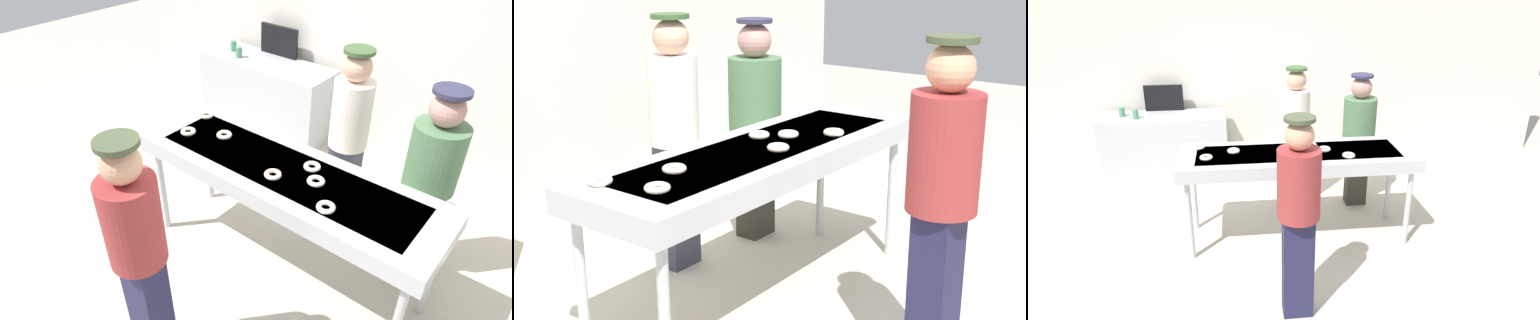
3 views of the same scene
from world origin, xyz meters
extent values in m
plane|color=beige|center=(0.00, 0.00, 0.00)|extent=(16.00, 16.00, 0.00)
cube|color=silver|center=(0.00, 2.21, 1.60)|extent=(8.00, 0.12, 3.20)
cube|color=#B7BABF|center=(0.00, 0.00, 0.90)|extent=(2.37, 0.73, 0.13)
cube|color=slate|center=(0.00, 0.00, 0.93)|extent=(2.01, 0.51, 0.08)
cylinder|color=#B7BABF|center=(-1.08, -0.29, 0.42)|extent=(0.06, 0.06, 0.83)
cylinder|color=#B7BABF|center=(1.08, -0.29, 0.42)|extent=(0.06, 0.06, 0.83)
cylinder|color=#B7BABF|center=(-1.08, 0.29, 0.42)|extent=(0.06, 0.06, 0.83)
cylinder|color=#B7BABF|center=(1.08, 0.29, 0.42)|extent=(0.06, 0.06, 0.83)
torus|color=#FEE2C7|center=(-0.01, -0.13, 0.99)|extent=(0.14, 0.14, 0.03)
torus|color=#F1E5CB|center=(0.15, 0.13, 0.99)|extent=(0.13, 0.13, 0.03)
torus|color=#F7E4C9|center=(-0.64, 0.06, 0.99)|extent=(0.16, 0.16, 0.03)
torus|color=#ECF2C2|center=(0.47, -0.19, 0.99)|extent=(0.16, 0.16, 0.03)
torus|color=white|center=(0.27, 0.00, 0.99)|extent=(0.17, 0.17, 0.03)
torus|color=#F5EDCA|center=(-0.90, -0.09, 0.99)|extent=(0.17, 0.17, 0.03)
torus|color=white|center=(-0.99, 0.21, 0.99)|extent=(0.17, 0.17, 0.03)
cube|color=#383C4A|center=(0.09, 0.77, 0.42)|extent=(0.24, 0.18, 0.84)
cylinder|color=silver|center=(0.09, 0.77, 1.13)|extent=(0.32, 0.32, 0.57)
sphere|color=tan|center=(0.09, 0.77, 1.52)|extent=(0.23, 0.23, 0.23)
cylinder|color=#35512C|center=(0.09, 0.77, 1.65)|extent=(0.24, 0.24, 0.03)
cube|color=#323027|center=(0.81, 0.68, 0.40)|extent=(0.24, 0.18, 0.81)
cylinder|color=#4C724C|center=(0.81, 0.68, 1.06)|extent=(0.38, 0.38, 0.51)
sphere|color=tan|center=(0.81, 0.68, 1.44)|extent=(0.24, 0.24, 0.24)
cylinder|color=#2B2B45|center=(0.81, 0.68, 1.57)|extent=(0.25, 0.25, 0.03)
cube|color=#1F2043|center=(-0.17, -1.16, 0.45)|extent=(0.24, 0.18, 0.90)
cylinder|color=#993333|center=(-0.17, -1.16, 1.17)|extent=(0.33, 0.33, 0.55)
sphere|color=tan|center=(-0.17, -1.16, 1.55)|extent=(0.22, 0.22, 0.22)
cylinder|color=#414B31|center=(-0.17, -1.16, 1.67)|extent=(0.23, 0.23, 0.03)
cube|color=#B7BABF|center=(-1.56, 1.76, 0.44)|extent=(1.67, 0.58, 0.88)
cylinder|color=#4C8C66|center=(-1.89, 1.64, 0.94)|extent=(0.08, 0.08, 0.12)
cylinder|color=#4C8C66|center=(-2.08, 1.76, 0.94)|extent=(0.08, 0.08, 0.12)
cube|color=black|center=(-1.56, 2.00, 1.05)|extent=(0.52, 0.04, 0.35)
camera|label=1|loc=(1.48, -2.11, 2.76)|focal=30.74mm
camera|label=2|loc=(-3.06, -2.36, 2.04)|focal=49.73mm
camera|label=3|loc=(-0.62, -4.09, 2.58)|focal=31.22mm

